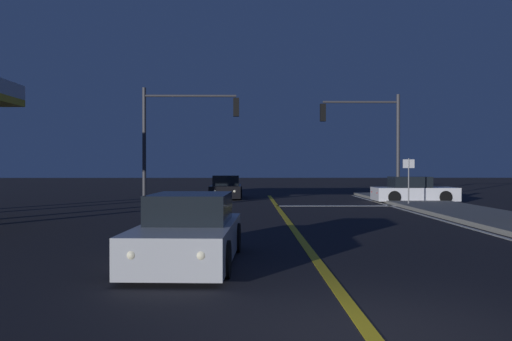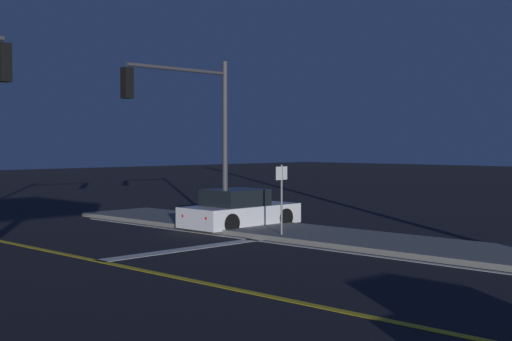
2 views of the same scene
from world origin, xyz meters
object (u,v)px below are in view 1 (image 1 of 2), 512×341
(car_following_oncoming_white, at_px, (413,191))
(street_sign_corner, at_px, (409,174))
(car_side_waiting_black, at_px, (226,188))
(traffic_signal_far_left, at_px, (179,126))
(traffic_signal_near_right, at_px, (369,130))
(car_far_approaching_silver, at_px, (189,233))

(car_following_oncoming_white, bearing_deg, street_sign_corner, -20.89)
(car_following_oncoming_white, relative_size, car_side_waiting_black, 0.92)
(car_side_waiting_black, distance_m, traffic_signal_far_left, 6.51)
(car_following_oncoming_white, height_order, traffic_signal_near_right, traffic_signal_near_right)
(car_following_oncoming_white, bearing_deg, car_far_approaching_silver, -29.47)
(car_far_approaching_silver, xyz_separation_m, traffic_signal_near_right, (7.43, 16.98, 3.17))
(car_far_approaching_silver, xyz_separation_m, street_sign_corner, (8.63, 14.18, 0.94))
(car_far_approaching_silver, distance_m, street_sign_corner, 16.63)
(car_side_waiting_black, bearing_deg, car_following_oncoming_white, 159.69)
(car_far_approaching_silver, relative_size, traffic_signal_far_left, 0.78)
(car_following_oncoming_white, xyz_separation_m, car_far_approaching_silver, (-9.79, -17.20, -0.00))
(car_side_waiting_black, height_order, traffic_signal_far_left, traffic_signal_far_left)
(car_side_waiting_black, distance_m, street_sign_corner, 11.02)
(car_far_approaching_silver, bearing_deg, car_following_oncoming_white, -116.93)
(car_far_approaching_silver, height_order, street_sign_corner, street_sign_corner)
(car_following_oncoming_white, distance_m, car_far_approaching_silver, 19.79)
(car_following_oncoming_white, bearing_deg, car_side_waiting_black, -109.89)
(car_side_waiting_black, relative_size, traffic_signal_near_right, 0.82)
(car_following_oncoming_white, xyz_separation_m, street_sign_corner, (-1.16, -3.01, 0.94))
(car_side_waiting_black, xyz_separation_m, car_far_approaching_silver, (0.12, -20.82, -0.00))
(traffic_signal_near_right, bearing_deg, car_side_waiting_black, -26.94)
(car_far_approaching_silver, relative_size, traffic_signal_near_right, 0.80)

